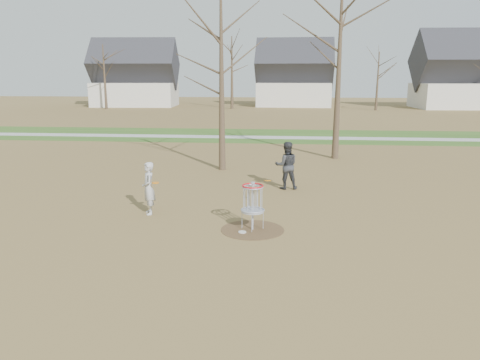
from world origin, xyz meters
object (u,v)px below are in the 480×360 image
Objects in this scene: player_standing at (149,188)px; disc_golf_basket at (253,199)px; disc_grounded at (242,232)px; player_throwing at (286,165)px.

player_standing is 3.58m from disc_golf_basket.
player_standing is 3.53m from disc_grounded.
player_standing is at bearing 153.57° from disc_grounded.
disc_golf_basket is at bearing 46.04° from player_standing.
player_standing is 5.70m from player_throwing.
player_throwing is 1.35× the size of disc_golf_basket.
disc_golf_basket is at bearing 45.76° from disc_grounded.
player_standing is at bearing 33.42° from player_throwing.
player_throwing reaches higher than disc_golf_basket.
disc_grounded is (3.08, -1.53, -0.81)m from player_standing.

